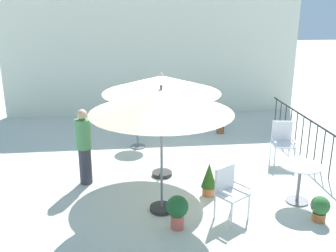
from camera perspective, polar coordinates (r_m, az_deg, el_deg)
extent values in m
plane|color=beige|center=(8.82, 0.38, -6.82)|extent=(60.00, 60.00, 0.00)
cube|color=silver|center=(13.04, -2.19, 10.58)|extent=(9.68, 0.30, 4.09)
cube|color=black|center=(9.43, 21.06, 0.12)|extent=(0.03, 5.32, 0.03)
cylinder|color=black|center=(9.01, 22.72, -4.27)|extent=(0.02, 0.02, 1.00)
cylinder|color=black|center=(9.29, 21.70, -3.48)|extent=(0.02, 0.02, 1.00)
cylinder|color=black|center=(9.59, 20.74, -2.73)|extent=(0.02, 0.02, 1.00)
cylinder|color=black|center=(9.88, 19.83, -2.03)|extent=(0.02, 0.02, 1.00)
cylinder|color=black|center=(10.18, 18.99, -1.37)|extent=(0.02, 0.02, 1.00)
cylinder|color=black|center=(10.49, 18.19, -0.74)|extent=(0.02, 0.02, 1.00)
cylinder|color=black|center=(10.79, 17.43, -0.15)|extent=(0.02, 0.02, 1.00)
cylinder|color=black|center=(11.10, 16.72, 0.40)|extent=(0.02, 0.02, 1.00)
cylinder|color=black|center=(11.42, 16.04, 0.93)|extent=(0.02, 0.02, 1.00)
cylinder|color=black|center=(11.73, 15.41, 1.43)|extent=(0.02, 0.02, 1.00)
cylinder|color=#2D2D2D|center=(8.67, -0.88, -6.96)|extent=(0.44, 0.44, 0.08)
cylinder|color=slate|center=(8.28, -0.92, -0.21)|extent=(0.04, 0.04, 2.22)
cone|color=beige|center=(8.04, -0.95, 6.13)|extent=(2.46, 2.46, 0.35)
sphere|color=slate|center=(8.01, -0.96, 7.58)|extent=(0.06, 0.06, 0.06)
cylinder|color=#2D2D2D|center=(7.32, -0.91, -11.93)|extent=(0.44, 0.44, 0.08)
cylinder|color=slate|center=(6.84, -0.96, -3.88)|extent=(0.04, 0.04, 2.28)
cone|color=beige|center=(6.56, -1.00, 3.75)|extent=(2.47, 2.47, 0.42)
sphere|color=slate|center=(6.50, -1.01, 5.78)|extent=(0.06, 0.06, 0.06)
cylinder|color=silver|center=(10.10, -4.52, 0.92)|extent=(0.72, 0.72, 0.02)
cylinder|color=slate|center=(10.21, -4.46, -1.14)|extent=(0.06, 0.06, 0.74)
cylinder|color=slate|center=(10.33, -4.42, -3.00)|extent=(0.40, 0.40, 0.03)
cylinder|color=white|center=(7.70, 18.84, -5.45)|extent=(0.78, 0.78, 0.02)
cylinder|color=slate|center=(7.85, 18.56, -8.04)|extent=(0.06, 0.06, 0.74)
cylinder|color=slate|center=(8.00, 18.31, -10.35)|extent=(0.43, 0.43, 0.03)
cube|color=white|center=(9.50, 16.46, -2.66)|extent=(0.55, 0.52, 0.04)
cube|color=white|center=(9.61, 16.28, -0.71)|extent=(0.47, 0.10, 0.50)
cube|color=white|center=(9.40, 15.20, -1.98)|extent=(0.10, 0.42, 0.03)
cube|color=white|center=(9.52, 17.82, -1.97)|extent=(0.10, 0.42, 0.03)
cylinder|color=white|center=(9.33, 15.31, -4.54)|extent=(0.04, 0.04, 0.45)
cylinder|color=white|center=(9.45, 17.98, -4.50)|extent=(0.04, 0.04, 0.45)
cylinder|color=white|center=(9.72, 14.73, -3.59)|extent=(0.04, 0.04, 0.45)
cylinder|color=white|center=(9.84, 17.30, -3.56)|extent=(0.04, 0.04, 0.45)
cube|color=white|center=(6.96, 9.39, -9.83)|extent=(0.64, 0.63, 0.04)
cube|color=white|center=(6.96, 8.29, -7.52)|extent=(0.41, 0.29, 0.45)
cube|color=white|center=(6.75, 8.17, -9.53)|extent=(0.25, 0.34, 0.03)
cube|color=white|center=(7.06, 10.65, -8.38)|extent=(0.25, 0.34, 0.03)
cylinder|color=white|center=(6.81, 9.27, -12.80)|extent=(0.04, 0.04, 0.45)
cylinder|color=white|center=(7.13, 11.71, -11.50)|extent=(0.04, 0.04, 0.45)
cylinder|color=white|center=(7.03, 6.83, -11.65)|extent=(0.04, 0.04, 0.45)
cylinder|color=white|center=(7.34, 9.31, -10.45)|extent=(0.04, 0.04, 0.45)
cylinder|color=#CA6F3F|center=(7.86, 5.94, -9.39)|extent=(0.25, 0.25, 0.18)
cylinder|color=#382819|center=(7.82, 5.96, -8.86)|extent=(0.22, 0.22, 0.02)
cone|color=#2D581A|center=(7.71, 6.02, -7.14)|extent=(0.30, 0.30, 0.50)
cylinder|color=#CF614C|center=(6.77, 1.37, -13.78)|extent=(0.22, 0.22, 0.25)
cylinder|color=#382819|center=(6.71, 1.37, -12.95)|extent=(0.20, 0.20, 0.02)
sphere|color=#1F562B|center=(6.62, 1.38, -11.69)|extent=(0.37, 0.37, 0.37)
cylinder|color=#AE6131|center=(7.47, 21.17, -12.24)|extent=(0.23, 0.23, 0.16)
cylinder|color=#382819|center=(7.43, 21.23, -11.77)|extent=(0.20, 0.20, 0.02)
sphere|color=#2F6830|center=(7.37, 21.36, -10.76)|extent=(0.33, 0.33, 0.33)
sphere|color=#B049B6|center=(7.31, 20.39, -10.73)|extent=(0.09, 0.09, 0.09)
sphere|color=#B049B6|center=(7.31, 20.62, -11.31)|extent=(0.08, 0.08, 0.08)
sphere|color=#B049B6|center=(7.26, 21.79, -11.01)|extent=(0.07, 0.07, 0.07)
sphere|color=#B049B6|center=(7.45, 21.51, -9.95)|extent=(0.09, 0.09, 0.09)
cylinder|color=brown|center=(11.45, 7.63, -0.54)|extent=(0.22, 0.22, 0.21)
cylinder|color=#382819|center=(11.42, 7.65, -0.08)|extent=(0.20, 0.20, 0.02)
sphere|color=#276F20|center=(11.38, 7.68, 0.67)|extent=(0.34, 0.34, 0.34)
cylinder|color=#33333D|center=(8.37, -11.95, -5.69)|extent=(0.26, 0.26, 0.78)
cylinder|color=#49884E|center=(8.12, -12.26, -1.15)|extent=(0.43, 0.43, 0.62)
sphere|color=tan|center=(8.00, -12.46, 1.66)|extent=(0.21, 0.21, 0.21)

